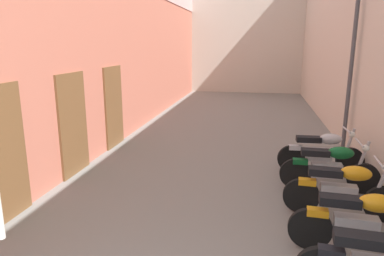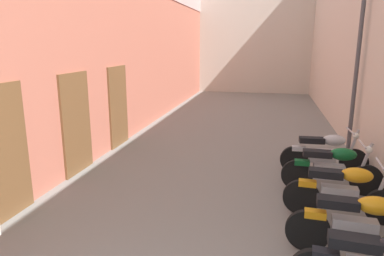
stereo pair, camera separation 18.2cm
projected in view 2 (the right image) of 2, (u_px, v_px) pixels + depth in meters
name	position (u px, v px, depth m)	size (l,w,h in m)	color
ground_plane	(229.00, 152.00, 9.32)	(35.52, 35.52, 0.00)	slate
building_left	(133.00, 1.00, 10.91)	(0.45, 19.52, 8.12)	#B76651
building_right	(362.00, 16.00, 9.69)	(0.45, 19.52, 7.09)	beige
building_far_end	(255.00, 39.00, 20.72)	(9.28, 2.00, 6.10)	beige
motorcycle_third	(360.00, 224.00, 4.60)	(1.85, 0.58, 1.04)	black
motorcycle_fourth	(343.00, 190.00, 5.64)	(1.85, 0.58, 1.04)	black
motorcycle_fifth	(332.00, 168.00, 6.68)	(1.85, 0.58, 1.04)	black
motorcycle_sixth	(325.00, 152.00, 7.62)	(1.85, 0.58, 1.04)	black
street_lamp	(355.00, 44.00, 8.37)	(0.79, 0.18, 4.76)	#47474C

